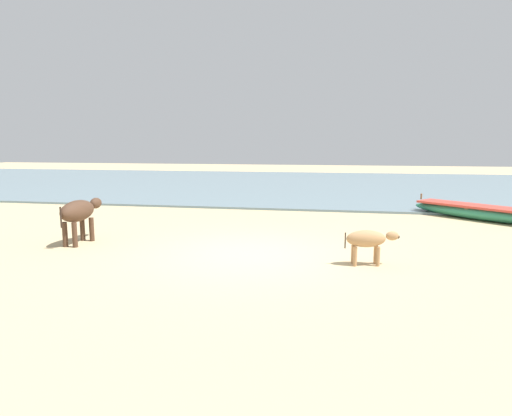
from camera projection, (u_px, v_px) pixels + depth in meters
ground at (248, 254)px, 9.47m from camera, size 80.00×80.00×0.00m
sea_water at (305, 184)px, 25.27m from camera, size 60.00×20.00×0.08m
fishing_boat_0 at (483, 212)px, 13.67m from camera, size 4.10×3.69×0.65m
cow_adult_dark at (79, 212)px, 10.39m from camera, size 0.50×1.63×1.05m
calf_near_tan at (368, 240)px, 8.55m from camera, size 1.07×0.46×0.70m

